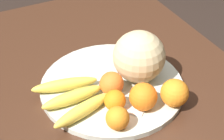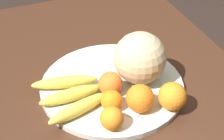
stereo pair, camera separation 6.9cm
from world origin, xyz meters
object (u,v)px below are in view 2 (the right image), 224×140
fruit_bowl (112,86)px  orange_mid_center (112,118)px  orange_back_right (172,96)px  orange_back_left (140,98)px  banana_bunch (72,95)px  orange_front_left (112,101)px  produce_tag (125,110)px  melon (140,58)px  orange_front_right (110,84)px  kitchen_table (109,125)px

fruit_bowl → orange_mid_center: bearing=158.1°
fruit_bowl → orange_back_right: bearing=-143.0°
orange_back_left → orange_mid_center: bearing=109.9°
banana_bunch → orange_front_left: bearing=137.8°
fruit_bowl → produce_tag: (-0.11, 0.01, 0.01)m
melon → orange_front_left: 0.15m
fruit_bowl → orange_mid_center: size_ratio=6.81×
orange_front_left → orange_front_right: size_ratio=0.86×
banana_bunch → produce_tag: 0.15m
kitchen_table → orange_front_right: (0.01, -0.01, 0.15)m
orange_back_right → fruit_bowl: bearing=37.0°
kitchen_table → orange_mid_center: bearing=162.9°
orange_front_left → orange_back_right: bearing=-109.4°
kitchen_table → banana_bunch: size_ratio=6.38×
orange_back_right → orange_mid_center: bearing=93.1°
orange_front_right → orange_back_left: size_ratio=0.90×
kitchen_table → orange_back_left: (-0.08, -0.06, 0.15)m
melon → orange_mid_center: size_ratio=2.48×
banana_bunch → orange_back_right: orange_back_right is taller
banana_bunch → orange_front_left: size_ratio=3.49×
banana_bunch → orange_mid_center: size_ratio=3.33×
kitchen_table → melon: melon is taller
banana_bunch → orange_front_left: orange_front_left is taller
melon → orange_front_left: melon is taller
orange_front_right → orange_back_right: orange_back_right is taller
orange_front_right → produce_tag: (-0.08, -0.01, -0.03)m
banana_bunch → fruit_bowl: bearing=-172.3°
fruit_bowl → banana_bunch: 0.13m
orange_front_left → produce_tag: 0.04m
orange_back_left → orange_back_right: size_ratio=0.99×
orange_mid_center → orange_back_left: orange_back_left is taller
melon → produce_tag: (-0.10, 0.09, -0.07)m
orange_back_right → produce_tag: size_ratio=0.87×
orange_front_left → orange_back_right: (-0.05, -0.15, 0.01)m
orange_back_left → produce_tag: (0.01, 0.04, -0.04)m
orange_back_right → kitchen_table: bearing=52.6°
melon → orange_front_right: bearing=105.3°
fruit_bowl → orange_back_right: orange_back_right is taller
orange_mid_center → produce_tag: bearing=-50.8°
orange_front_left → orange_back_left: orange_back_left is taller
banana_bunch → produce_tag: size_ratio=2.32×
kitchen_table → orange_back_right: 0.23m
orange_back_left → fruit_bowl: bearing=13.4°
fruit_bowl → melon: melon is taller
orange_mid_center → orange_front_right: bearing=-20.2°
kitchen_table → fruit_bowl: (0.04, -0.03, 0.11)m
melon → orange_back_right: melon is taller
orange_front_right → orange_back_right: 0.17m
fruit_bowl → produce_tag: size_ratio=4.75×
fruit_bowl → melon: (-0.01, -0.08, 0.08)m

